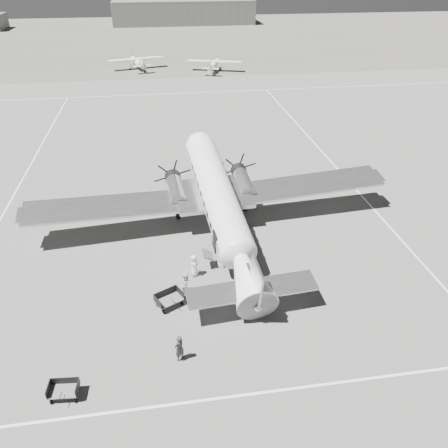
{
  "coord_description": "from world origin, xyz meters",
  "views": [
    {
      "loc": [
        -4.93,
        -27.09,
        17.82
      ],
      "look_at": [
        -1.11,
        -2.02,
        2.2
      ],
      "focal_mm": 35.0,
      "sensor_mm": 36.0,
      "label": 1
    }
  ],
  "objects": [
    {
      "name": "ground",
      "position": [
        0.0,
        0.0,
        0.0
      ],
      "size": [
        260.0,
        260.0,
        0.0
      ],
      "primitive_type": "plane",
      "color": "slate",
      "rests_on": "ground"
    },
    {
      "name": "taxi_line_near",
      "position": [
        0.0,
        -14.0,
        0.01
      ],
      "size": [
        60.0,
        0.15,
        0.01
      ],
      "primitive_type": "cube",
      "color": "silver",
      "rests_on": "ground"
    },
    {
      "name": "taxi_line_right",
      "position": [
        12.0,
        0.0,
        0.01
      ],
      "size": [
        0.15,
        80.0,
        0.01
      ],
      "primitive_type": "cube",
      "color": "silver",
      "rests_on": "ground"
    },
    {
      "name": "taxi_line_left",
      "position": [
        -18.0,
        10.0,
        0.01
      ],
      "size": [
        0.15,
        60.0,
        0.01
      ],
      "primitive_type": "cube",
      "color": "silver",
      "rests_on": "ground"
    },
    {
      "name": "taxi_line_horizon",
      "position": [
        0.0,
        40.0,
        0.01
      ],
      "size": [
        90.0,
        0.15,
        0.01
      ],
      "primitive_type": "cube",
      "color": "silver",
      "rests_on": "ground"
    },
    {
      "name": "grass_infield",
      "position": [
        0.0,
        95.0,
        0.0
      ],
      "size": [
        260.0,
        90.0,
        0.01
      ],
      "primitive_type": "cube",
      "color": "#59574B",
      "rests_on": "ground"
    },
    {
      "name": "hangar_main",
      "position": [
        5.0,
        120.0,
        3.3
      ],
      "size": [
        42.0,
        14.0,
        6.6
      ],
      "color": "slate",
      "rests_on": "ground"
    },
    {
      "name": "dc3_airliner",
      "position": [
        -1.11,
        -0.02,
        2.67
      ],
      "size": [
        29.51,
        21.68,
        5.33
      ],
      "primitive_type": null,
      "rotation": [
        0.0,
        0.0,
        0.08
      ],
      "color": "silver",
      "rests_on": "ground"
    },
    {
      "name": "light_plane_left",
      "position": [
        -8.05,
        57.67,
        1.05
      ],
      "size": [
        11.94,
        10.59,
        2.11
      ],
      "primitive_type": null,
      "rotation": [
        0.0,
        0.0,
        0.26
      ],
      "color": "white",
      "rests_on": "ground"
    },
    {
      "name": "light_plane_right",
      "position": [
        5.57,
        53.71,
        1.02
      ],
      "size": [
        11.81,
        10.62,
        2.04
      ],
      "primitive_type": null,
      "rotation": [
        0.0,
        0.0,
        -0.31
      ],
      "color": "white",
      "rests_on": "ground"
    },
    {
      "name": "baggage_cart_near",
      "position": [
        -5.18,
        -7.2,
        0.46
      ],
      "size": [
        1.99,
        1.78,
        0.93
      ],
      "primitive_type": null,
      "rotation": [
        0.0,
        0.0,
        0.47
      ],
      "color": "#585858",
      "rests_on": "ground"
    },
    {
      "name": "baggage_cart_far",
      "position": [
        -10.37,
        -12.78,
        0.41
      ],
      "size": [
        1.53,
        1.14,
        0.82
      ],
      "primitive_type": null,
      "rotation": [
        0.0,
        0.0,
        -0.08
      ],
      "color": "#585858",
      "rests_on": "ground"
    },
    {
      "name": "ground_crew",
      "position": [
        -4.84,
        -11.34,
        0.8
      ],
      "size": [
        0.7,
        0.68,
        1.61
      ],
      "primitive_type": "imported",
      "rotation": [
        0.0,
        0.0,
        3.86
      ],
      "color": "#313131",
      "rests_on": "ground"
    },
    {
      "name": "ramp_agent",
      "position": [
        -4.07,
        -6.38,
        0.83
      ],
      "size": [
        0.91,
        0.99,
        1.66
      ],
      "primitive_type": "imported",
      "rotation": [
        0.0,
        0.0,
        1.14
      ],
      "color": "silver",
      "rests_on": "ground"
    },
    {
      "name": "passenger",
      "position": [
        -3.44,
        -4.49,
        0.77
      ],
      "size": [
        0.62,
        0.83,
        1.53
      ],
      "primitive_type": "imported",
      "rotation": [
        0.0,
        0.0,
        1.76
      ],
      "color": "silver",
      "rests_on": "ground"
    }
  ]
}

